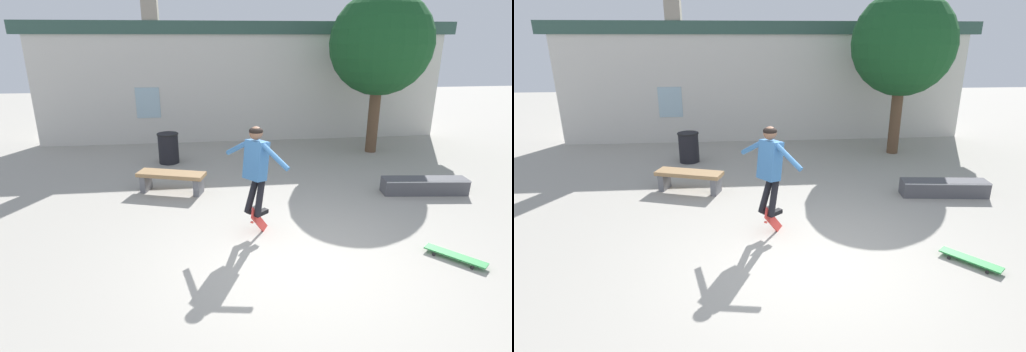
% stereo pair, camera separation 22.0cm
% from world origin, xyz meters
% --- Properties ---
extents(ground_plane, '(40.00, 40.00, 0.00)m').
position_xyz_m(ground_plane, '(0.00, 0.00, 0.00)').
color(ground_plane, '#A39E93').
extents(building_backdrop, '(13.02, 0.52, 4.79)m').
position_xyz_m(building_backdrop, '(-0.04, 7.40, 1.86)').
color(building_backdrop, beige).
rests_on(building_backdrop, ground_plane).
extents(tree_right, '(2.69, 2.69, 4.29)m').
position_xyz_m(tree_right, '(3.42, 5.52, 2.93)').
color(tree_right, brown).
rests_on(tree_right, ground_plane).
extents(park_bench, '(1.47, 0.83, 0.44)m').
position_xyz_m(park_bench, '(-1.99, 2.97, 0.31)').
color(park_bench, '#99754C').
rests_on(park_bench, ground_plane).
extents(skate_ledge, '(1.77, 0.59, 0.33)m').
position_xyz_m(skate_ledge, '(3.26, 2.27, 0.17)').
color(skate_ledge, '#4C4C51').
rests_on(skate_ledge, ground_plane).
extents(trash_bin, '(0.56, 0.56, 0.78)m').
position_xyz_m(trash_bin, '(-2.23, 5.12, 0.41)').
color(trash_bin, black).
rests_on(trash_bin, ground_plane).
extents(skater, '(0.91, 1.08, 1.46)m').
position_xyz_m(skater, '(-0.47, 0.87, 1.23)').
color(skater, teal).
extents(skateboard_flipping, '(0.39, 0.56, 0.71)m').
position_xyz_m(skateboard_flipping, '(-0.39, 0.92, 0.17)').
color(skateboard_flipping, red).
extents(skateboard_resting, '(0.69, 0.78, 0.08)m').
position_xyz_m(skateboard_resting, '(2.35, -0.31, 0.07)').
color(skateboard_resting, '#237F38').
rests_on(skateboard_resting, ground_plane).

